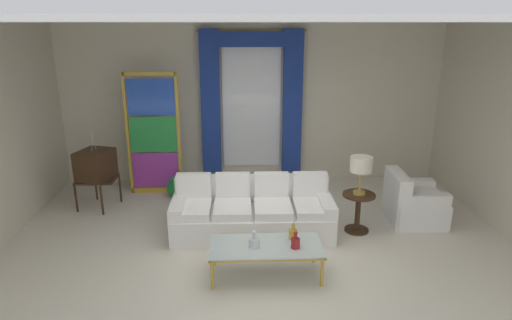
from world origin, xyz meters
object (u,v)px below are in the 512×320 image
at_px(bottle_blue_decanter, 254,242).
at_px(bottle_amber_squat, 295,242).
at_px(coffee_table, 266,248).
at_px(table_lamp_brass, 361,166).
at_px(couch_white_long, 252,212).
at_px(round_side_table, 358,209).
at_px(vintage_tv, 96,166).
at_px(bottle_crystal_tall, 293,234).
at_px(stained_glass_divider, 154,137).
at_px(armchair_white, 412,204).
at_px(peacock_figurine, 178,189).

xyz_separation_m(bottle_blue_decanter, bottle_amber_squat, (0.49, -0.04, 0.00)).
xyz_separation_m(coffee_table, bottle_blue_decanter, (-0.15, -0.04, 0.11)).
distance_m(coffee_table, table_lamp_brass, 1.96).
xyz_separation_m(couch_white_long, round_side_table, (1.57, -0.07, 0.05)).
relative_size(vintage_tv, round_side_table, 2.26).
xyz_separation_m(bottle_crystal_tall, stained_glass_divider, (-2.16, 2.75, 0.57)).
distance_m(stained_glass_divider, table_lamp_brass, 3.70).
height_order(bottle_crystal_tall, armchair_white, armchair_white).
relative_size(stained_glass_divider, round_side_table, 3.70).
xyz_separation_m(bottle_crystal_tall, table_lamp_brass, (1.10, 1.01, 0.54)).
bearing_deg(table_lamp_brass, vintage_tv, 165.03).
relative_size(bottle_amber_squat, armchair_white, 0.26).
xyz_separation_m(couch_white_long, table_lamp_brass, (1.57, -0.07, 0.72)).
bearing_deg(peacock_figurine, table_lamp_brass, -25.09).
bearing_deg(vintage_tv, bottle_amber_squat, -37.67).
relative_size(bottle_crystal_tall, bottle_amber_squat, 1.03).
xyz_separation_m(bottle_amber_squat, peacock_figurine, (-1.71, 2.55, -0.27)).
bearing_deg(vintage_tv, round_side_table, -14.97).
bearing_deg(armchair_white, bottle_amber_squat, -142.97).
bearing_deg(armchair_white, table_lamp_brass, -162.06).
relative_size(couch_white_long, table_lamp_brass, 4.13).
bearing_deg(couch_white_long, bottle_blue_decanter, -91.20).
height_order(stained_glass_divider, table_lamp_brass, stained_glass_divider).
height_order(bottle_amber_squat, round_side_table, bottle_amber_squat).
bearing_deg(bottle_crystal_tall, vintage_tv, 145.03).
xyz_separation_m(vintage_tv, peacock_figurine, (1.31, 0.21, -0.51)).
bearing_deg(vintage_tv, table_lamp_brass, -14.97).
xyz_separation_m(bottle_blue_decanter, stained_glass_divider, (-1.67, 2.93, 0.58)).
xyz_separation_m(bottle_amber_squat, round_side_table, (1.10, 1.23, -0.13)).
bearing_deg(coffee_table, table_lamp_brass, 38.55).
bearing_deg(round_side_table, table_lamp_brass, 180.00).
relative_size(bottle_crystal_tall, peacock_figurine, 0.38).
height_order(bottle_crystal_tall, table_lamp_brass, table_lamp_brass).
bearing_deg(table_lamp_brass, bottle_amber_squat, -131.75).
distance_m(coffee_table, peacock_figurine, 2.83).
bearing_deg(bottle_amber_squat, armchair_white, 37.03).
relative_size(coffee_table, bottle_crystal_tall, 6.07).
bearing_deg(bottle_crystal_tall, stained_glass_divider, 128.17).
distance_m(stained_glass_divider, peacock_figurine, 1.04).
height_order(couch_white_long, bottle_crystal_tall, couch_white_long).
distance_m(coffee_table, bottle_amber_squat, 0.37).
relative_size(coffee_table, bottle_blue_decanter, 6.34).
bearing_deg(armchair_white, round_side_table, -162.06).
height_order(couch_white_long, armchair_white, couch_white_long).
relative_size(bottle_blue_decanter, armchair_white, 0.25).
bearing_deg(couch_white_long, stained_glass_divider, 135.49).
distance_m(bottle_crystal_tall, round_side_table, 1.50).
xyz_separation_m(coffee_table, table_lamp_brass, (1.45, 1.15, 0.65)).
distance_m(vintage_tv, table_lamp_brass, 4.28).
distance_m(armchair_white, peacock_figurine, 3.89).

